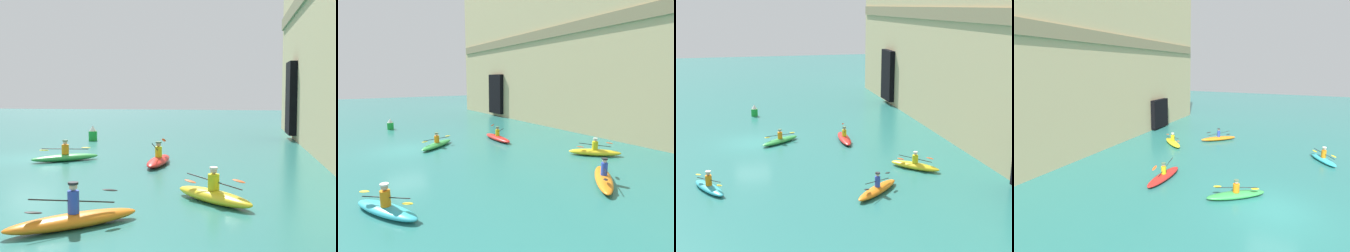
# 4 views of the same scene
# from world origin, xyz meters

# --- Properties ---
(ground_plane) EXTENTS (120.00, 120.00, 0.00)m
(ground_plane) POSITION_xyz_m (0.00, 0.00, 0.00)
(ground_plane) COLOR #28706B
(cliff_bluff) EXTENTS (43.73, 8.42, 16.94)m
(cliff_bluff) POSITION_xyz_m (0.79, 18.20, 8.45)
(cliff_bluff) COLOR tan
(cliff_bluff) RESTS_ON ground
(kayak_orange) EXTENTS (2.94, 3.13, 1.17)m
(kayak_orange) POSITION_xyz_m (11.02, 6.29, 0.23)
(kayak_orange) COLOR orange
(kayak_orange) RESTS_ON ground
(kayak_green) EXTENTS (2.62, 3.09, 1.04)m
(kayak_green) POSITION_xyz_m (0.44, 2.04, 0.21)
(kayak_green) COLOR green
(kayak_green) RESTS_ON ground
(kayak_cyan) EXTENTS (2.92, 2.09, 1.13)m
(kayak_cyan) POSITION_xyz_m (8.71, -2.53, 0.22)
(kayak_cyan) COLOR #33B2C6
(kayak_cyan) RESTS_ON ground
(kayak_red) EXTENTS (3.55, 0.92, 1.18)m
(kayak_red) POSITION_xyz_m (0.92, 6.74, 0.22)
(kayak_red) COLOR red
(kayak_red) RESTS_ON ground
(kayak_yellow) EXTENTS (2.73, 2.80, 1.11)m
(kayak_yellow) POSITION_xyz_m (7.87, 9.64, 0.24)
(kayak_yellow) COLOR yellow
(kayak_yellow) RESTS_ON ground
(marker_buoy) EXTENTS (0.58, 0.58, 1.05)m
(marker_buoy) POSITION_xyz_m (-8.70, 0.53, 0.49)
(marker_buoy) COLOR green
(marker_buoy) RESTS_ON ground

